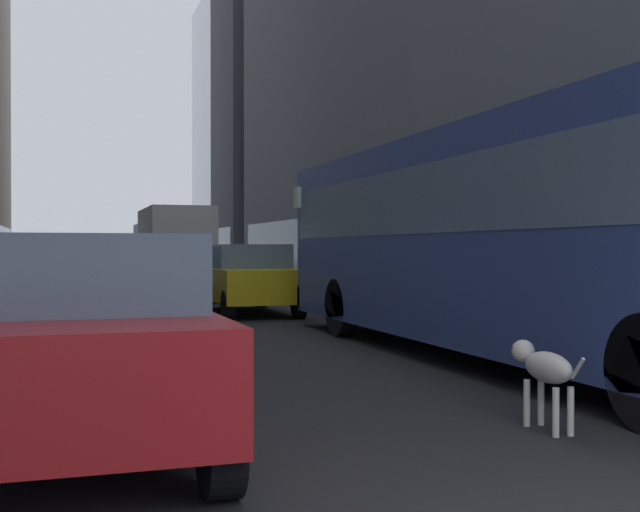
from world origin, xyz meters
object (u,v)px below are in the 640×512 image
object	(u,v)px
transit_bus	(508,230)
car_blue_hatchback	(129,275)
dalmatian_dog	(544,368)
car_white_van	(206,272)
car_silver_sedan	(149,282)
box_truck	(172,245)
car_red_coupe	(84,341)
car_grey_wagon	(64,263)
car_yellow_taxi	(247,278)

from	to	relation	value
transit_bus	car_blue_hatchback	distance (m)	13.26
transit_bus	dalmatian_dog	bearing A→B (deg)	-117.24
car_white_van	dalmatian_dog	world-z (taller)	car_white_van
car_silver_sedan	dalmatian_dog	distance (m)	11.33
car_white_van	box_truck	size ratio (longest dim) A/B	0.61
car_silver_sedan	box_truck	size ratio (longest dim) A/B	0.57
car_blue_hatchback	box_truck	bearing A→B (deg)	75.73
transit_bus	car_red_coupe	distance (m)	6.50
car_grey_wagon	dalmatian_dog	world-z (taller)	car_grey_wagon
car_yellow_taxi	car_white_van	distance (m)	5.51
car_white_van	car_blue_hatchback	xyz separation A→B (m)	(-2.40, -1.78, -0.00)
car_yellow_taxi	car_grey_wagon	bearing A→B (deg)	99.70
car_yellow_taxi	car_silver_sedan	distance (m)	2.80
car_grey_wagon	car_red_coupe	bearing A→B (deg)	-90.00
box_truck	dalmatian_dog	bearing A→B (deg)	-90.68
car_yellow_taxi	car_white_van	size ratio (longest dim) A/B	0.95
car_white_van	car_blue_hatchback	size ratio (longest dim) A/B	1.15
car_grey_wagon	transit_bus	bearing A→B (deg)	-80.16
car_white_van	car_grey_wagon	size ratio (longest dim) A/B	0.96
car_blue_hatchback	box_truck	distance (m)	9.77
car_red_coupe	car_blue_hatchback	xyz separation A→B (m)	(1.60, 15.77, 0.00)
car_grey_wagon	car_blue_hatchback	size ratio (longest dim) A/B	1.20
car_yellow_taxi	car_red_coupe	xyz separation A→B (m)	(-4.00, -12.05, -0.00)
car_silver_sedan	box_truck	bearing A→B (deg)	80.67
car_silver_sedan	car_blue_hatchback	world-z (taller)	same
box_truck	dalmatian_dog	world-z (taller)	box_truck
transit_bus	dalmatian_dog	size ratio (longest dim) A/B	11.98
car_yellow_taxi	car_blue_hatchback	world-z (taller)	same
transit_bus	car_silver_sedan	xyz separation A→B (m)	(-4.00, 7.43, -0.96)
car_yellow_taxi	dalmatian_dog	bearing A→B (deg)	-91.38
car_yellow_taxi	car_grey_wagon	world-z (taller)	same
car_yellow_taxi	car_silver_sedan	world-z (taller)	same
car_white_van	car_red_coupe	distance (m)	18.01
car_white_van	dalmatian_dog	bearing A→B (deg)	-90.96
car_silver_sedan	car_blue_hatchback	bearing A→B (deg)	90.00
dalmatian_dog	car_grey_wagon	bearing A→B (deg)	95.86
transit_bus	car_red_coupe	size ratio (longest dim) A/B	2.90
car_white_van	car_grey_wagon	xyz separation A→B (m)	(-4.00, 17.90, 0.00)
transit_bus	box_truck	xyz separation A→B (m)	(-1.60, 22.04, -0.11)
car_yellow_taxi	car_grey_wagon	distance (m)	23.75
car_grey_wagon	car_blue_hatchback	xyz separation A→B (m)	(1.60, -19.68, -0.00)
box_truck	car_blue_hatchback	bearing A→B (deg)	-104.27
car_blue_hatchback	dalmatian_dog	world-z (taller)	car_blue_hatchback
transit_bus	car_grey_wagon	distance (m)	32.78
car_blue_hatchback	dalmatian_dog	distance (m)	16.44
car_red_coupe	dalmatian_dog	size ratio (longest dim) A/B	4.14
transit_bus	car_white_van	xyz separation A→B (m)	(-1.60, 14.39, -0.95)
transit_bus	car_red_coupe	xyz separation A→B (m)	(-5.60, -3.17, -0.96)
car_blue_hatchback	box_truck	size ratio (longest dim) A/B	0.52
car_silver_sedan	car_grey_wagon	bearing A→B (deg)	93.68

